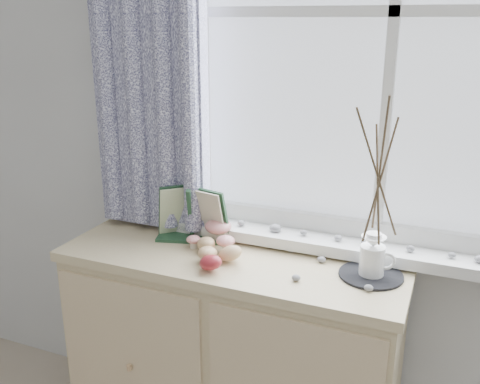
{
  "coord_description": "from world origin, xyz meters",
  "views": [
    {
      "loc": [
        0.52,
        0.21,
        1.63
      ],
      "look_at": [
        -0.1,
        1.7,
        1.1
      ],
      "focal_mm": 40.0,
      "sensor_mm": 36.0,
      "label": 1
    }
  ],
  "objects_px": {
    "toadstool_cluster": "(217,232)",
    "twig_pitcher": "(379,173)",
    "sideboard": "(232,360)",
    "botanical_book": "(188,215)"
  },
  "relations": [
    {
      "from": "botanical_book",
      "to": "twig_pitcher",
      "type": "bearing_deg",
      "value": -17.55
    },
    {
      "from": "sideboard",
      "to": "twig_pitcher",
      "type": "height_order",
      "value": "twig_pitcher"
    },
    {
      "from": "sideboard",
      "to": "toadstool_cluster",
      "type": "height_order",
      "value": "toadstool_cluster"
    },
    {
      "from": "sideboard",
      "to": "toadstool_cluster",
      "type": "bearing_deg",
      "value": 143.86
    },
    {
      "from": "botanical_book",
      "to": "toadstool_cluster",
      "type": "bearing_deg",
      "value": -9.38
    },
    {
      "from": "botanical_book",
      "to": "twig_pitcher",
      "type": "relative_size",
      "value": 0.51
    },
    {
      "from": "sideboard",
      "to": "botanical_book",
      "type": "xyz_separation_m",
      "value": [
        -0.19,
        0.05,
        0.53
      ]
    },
    {
      "from": "toadstool_cluster",
      "to": "twig_pitcher",
      "type": "relative_size",
      "value": 0.3
    },
    {
      "from": "botanical_book",
      "to": "toadstool_cluster",
      "type": "xyz_separation_m",
      "value": [
        0.11,
        0.01,
        -0.05
      ]
    },
    {
      "from": "toadstool_cluster",
      "to": "twig_pitcher",
      "type": "xyz_separation_m",
      "value": [
        0.55,
        -0.03,
        0.29
      ]
    }
  ]
}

